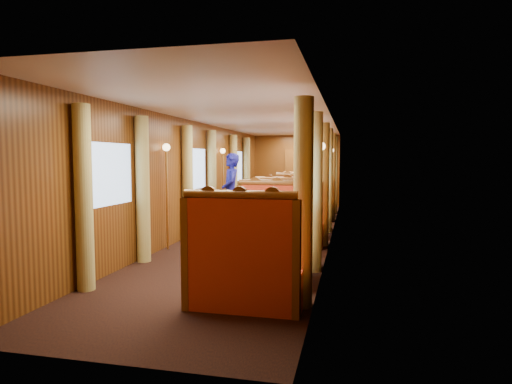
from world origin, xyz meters
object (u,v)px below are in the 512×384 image
(table_mid, at_px, (295,220))
(fruit_plate, at_px, (284,229))
(banquette_far_aft, at_px, (314,198))
(banquette_near_fwd, at_px, (243,272))
(tea_tray, at_px, (253,228))
(teapot_right, at_px, (259,225))
(table_near, at_px, (262,256))
(banquette_mid_aft, at_px, (301,212))
(passenger, at_px, (300,199))
(banquette_far_fwd, at_px, (307,205))
(banquette_mid_fwd, at_px, (289,224))
(banquette_near_aft, at_px, (275,238))
(teapot_left, at_px, (247,224))
(table_far, at_px, (311,203))
(rose_vase_far, at_px, (310,184))
(steward, at_px, (231,192))
(rose_vase_mid, at_px, (297,194))
(teapot_back, at_px, (256,222))

(table_mid, bearing_deg, fruit_plate, -85.14)
(table_mid, height_order, banquette_far_aft, banquette_far_aft)
(banquette_near_fwd, xyz_separation_m, tea_tray, (-0.12, 0.97, 0.33))
(teapot_right, relative_size, fruit_plate, 0.77)
(table_near, bearing_deg, banquette_mid_aft, 90.00)
(banquette_mid_aft, bearing_deg, passenger, -90.00)
(banquette_far_fwd, xyz_separation_m, fruit_plate, (0.31, -6.08, 0.35))
(banquette_mid_fwd, bearing_deg, banquette_near_aft, -90.00)
(teapot_left, bearing_deg, fruit_plate, -10.45)
(banquette_near_fwd, bearing_deg, banquette_mid_aft, 90.00)
(banquette_mid_fwd, distance_m, table_far, 4.51)
(passenger, bearing_deg, banquette_far_aft, 90.00)
(rose_vase_far, bearing_deg, banquette_near_fwd, -89.74)
(teapot_right, bearing_deg, banquette_far_aft, 81.09)
(fruit_plate, bearing_deg, banquette_far_aft, 92.16)
(banquette_mid_aft, xyz_separation_m, banquette_far_fwd, (0.00, 1.47, 0.00))
(table_far, relative_size, tea_tray, 3.09)
(steward, bearing_deg, table_far, 129.41)
(banquette_near_aft, bearing_deg, banquette_mid_aft, 90.00)
(banquette_near_fwd, height_order, rose_vase_mid, banquette_near_fwd)
(banquette_near_aft, relative_size, passenger, 1.76)
(table_mid, xyz_separation_m, table_far, (0.00, 3.50, 0.00))
(table_near, relative_size, teapot_left, 6.50)
(banquette_far_fwd, relative_size, rose_vase_far, 3.72)
(banquette_far_aft, height_order, rose_vase_mid, banquette_far_aft)
(banquette_near_fwd, height_order, rose_vase_far, banquette_near_fwd)
(teapot_right, xyz_separation_m, teapot_back, (-0.09, 0.24, 0.00))
(banquette_near_fwd, xyz_separation_m, teapot_left, (-0.18, 0.88, 0.39))
(table_near, bearing_deg, banquette_far_fwd, 90.00)
(rose_vase_mid, bearing_deg, banquette_near_aft, -90.56)
(tea_tray, height_order, rose_vase_far, rose_vase_far)
(banquette_mid_fwd, bearing_deg, table_near, -90.00)
(banquette_near_fwd, bearing_deg, teapot_back, 95.08)
(banquette_far_fwd, relative_size, teapot_right, 8.12)
(banquette_mid_fwd, height_order, fruit_plate, banquette_mid_fwd)
(banquette_mid_aft, relative_size, table_far, 1.28)
(table_near, height_order, tea_tray, tea_tray)
(table_near, bearing_deg, banquette_mid_fwd, 90.00)
(teapot_back, bearing_deg, banquette_mid_aft, 72.45)
(tea_tray, relative_size, rose_vase_far, 0.94)
(banquette_far_aft, relative_size, rose_vase_far, 3.72)
(banquette_near_aft, distance_m, rose_vase_mid, 2.56)
(table_near, relative_size, banquette_near_aft, 0.78)
(banquette_near_fwd, distance_m, banquette_far_fwd, 7.00)
(table_mid, distance_m, banquette_far_aft, 4.51)
(teapot_back, bearing_deg, table_near, -60.95)
(table_far, relative_size, passenger, 1.38)
(teapot_left, bearing_deg, teapot_right, -17.90)
(table_far, bearing_deg, table_mid, -90.00)
(tea_tray, bearing_deg, steward, 109.74)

